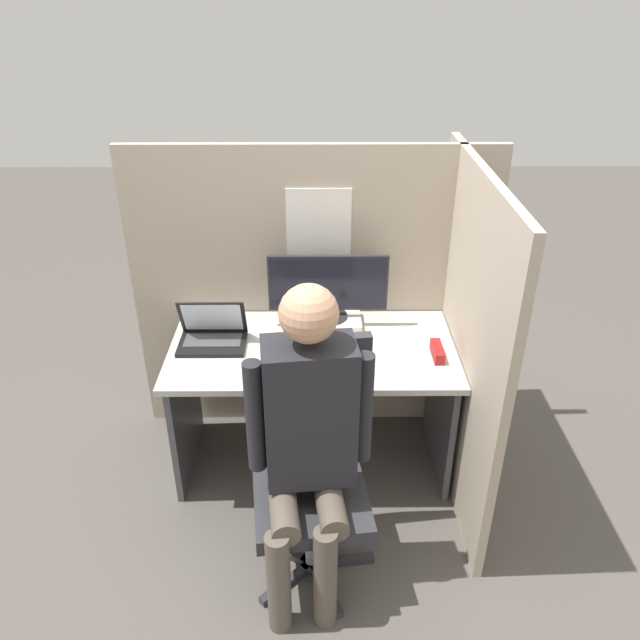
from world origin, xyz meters
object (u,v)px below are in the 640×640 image
carrot_toy (348,364)px  person (308,432)px  paper_box (328,321)px  laptop (213,335)px  monitor (328,286)px  stapler (437,352)px  office_chair (314,462)px

carrot_toy → person: size_ratio=0.10×
paper_box → laptop: bearing=-162.9°
monitor → carrot_toy: (0.08, -0.39, -0.20)m
laptop → stapler: (1.07, -0.12, -0.02)m
paper_box → laptop: size_ratio=1.04×
paper_box → laptop: 0.59m
laptop → carrot_toy: (0.64, -0.22, -0.03)m
laptop → stapler: 1.07m
monitor → carrot_toy: monitor is taller
office_chair → stapler: bearing=40.5°
paper_box → person: (-0.09, -0.94, 0.06)m
person → paper_box: bearing=84.6°
carrot_toy → stapler: bearing=12.2°
paper_box → person: bearing=-95.4°
monitor → carrot_toy: size_ratio=4.13×
paper_box → carrot_toy: paper_box is taller
paper_box → monitor: bearing=90.0°
monitor → stapler: 0.62m
paper_box → laptop: laptop is taller
paper_box → stapler: 0.59m
laptop → office_chair: size_ratio=0.31×
stapler → monitor: bearing=149.5°
paper_box → office_chair: size_ratio=0.33×
person → monitor: bearing=84.7°
stapler → office_chair: office_chair is taller
stapler → carrot_toy: 0.43m
monitor → office_chair: 0.90m
office_chair → monitor: bearing=84.9°
monitor → stapler: bearing=-30.5°
laptop → person: (0.47, -0.77, 0.04)m
stapler → carrot_toy: stapler is taller
stapler → carrot_toy: (-0.42, -0.09, -0.01)m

